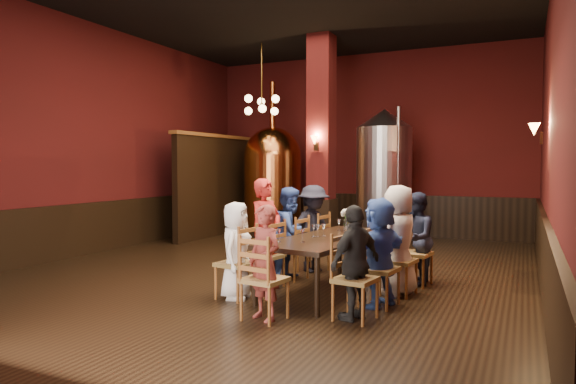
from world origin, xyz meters
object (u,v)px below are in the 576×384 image
at_px(person_0, 236,250).
at_px(rose_vase, 347,216).
at_px(dining_table, 330,241).
at_px(person_2, 291,233).
at_px(steel_vessel, 384,176).
at_px(copper_kettle, 273,179).
at_px(person_1, 266,233).

xyz_separation_m(person_0, rose_vase, (0.99, 1.57, 0.34)).
bearing_deg(dining_table, person_2, 158.78).
height_order(person_2, steel_vessel, steel_vessel).
bearing_deg(rose_vase, steel_vessel, 96.91).
relative_size(dining_table, copper_kettle, 0.67).
height_order(person_1, rose_vase, person_1).
distance_m(person_0, steel_vessel, 5.80).
relative_size(person_1, person_2, 1.10).
xyz_separation_m(person_1, copper_kettle, (-2.45, 5.11, 0.61)).
bearing_deg(rose_vase, dining_table, -90.36).
xyz_separation_m(person_1, rose_vase, (0.89, 0.91, 0.20)).
bearing_deg(dining_table, person_1, -158.78).
bearing_deg(steel_vessel, rose_vase, -83.09).
height_order(dining_table, rose_vase, rose_vase).
height_order(person_0, steel_vessel, steel_vessel).
height_order(dining_table, steel_vessel, steel_vessel).
relative_size(dining_table, steel_vessel, 0.84).
distance_m(dining_table, steel_vessel, 4.93).
bearing_deg(copper_kettle, person_2, -60.35).
height_order(dining_table, copper_kettle, copper_kettle).
bearing_deg(person_2, rose_vase, -74.50).
height_order(steel_vessel, rose_vase, steel_vessel).
height_order(person_0, person_2, person_2).
xyz_separation_m(dining_table, person_0, (-0.98, -0.87, -0.06)).
height_order(copper_kettle, rose_vase, copper_kettle).
relative_size(person_1, steel_vessel, 0.52).
height_order(person_2, copper_kettle, copper_kettle).
bearing_deg(person_0, rose_vase, -43.44).
distance_m(dining_table, copper_kettle, 5.97).
bearing_deg(copper_kettle, person_0, -67.84).
xyz_separation_m(person_0, copper_kettle, (-2.35, 5.77, 0.75)).
height_order(person_1, copper_kettle, copper_kettle).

